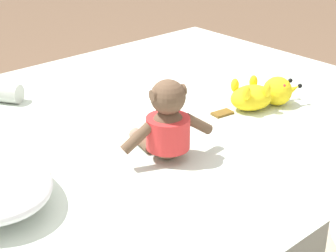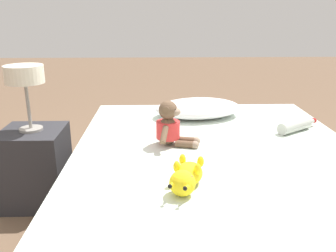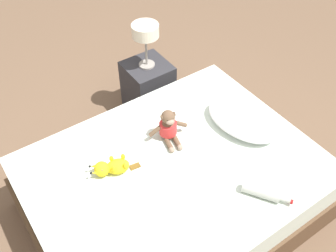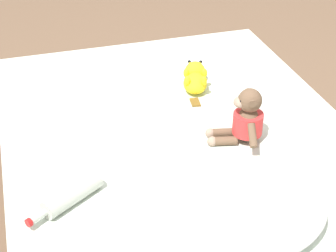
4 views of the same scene
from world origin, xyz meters
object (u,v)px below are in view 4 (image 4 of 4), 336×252
at_px(bed, 179,183).
at_px(plush_yellow_creature, 195,78).
at_px(pillow, 249,221).
at_px(plush_monkey, 245,120).
at_px(glass_bottle, 71,195).

xyz_separation_m(bed, plush_yellow_creature, (-0.19, -0.36, 0.31)).
distance_m(pillow, plush_monkey, 0.54).
bearing_deg(bed, pillow, 93.14).
relative_size(pillow, glass_bottle, 2.16).
bearing_deg(glass_bottle, bed, -148.18).
bearing_deg(plush_yellow_creature, bed, 62.20).
bearing_deg(pillow, plush_yellow_creature, -98.99).
height_order(bed, glass_bottle, glass_bottle).
relative_size(pillow, plush_monkey, 2.14).
bearing_deg(glass_bottle, plush_monkey, -165.59).
bearing_deg(plush_yellow_creature, plush_monkey, 95.48).
bearing_deg(plush_yellow_creature, pillow, 81.01).
height_order(bed, plush_yellow_creature, plush_yellow_creature).
bearing_deg(plush_yellow_creature, glass_bottle, 44.27).
xyz_separation_m(bed, plush_monkey, (-0.24, 0.12, 0.36)).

